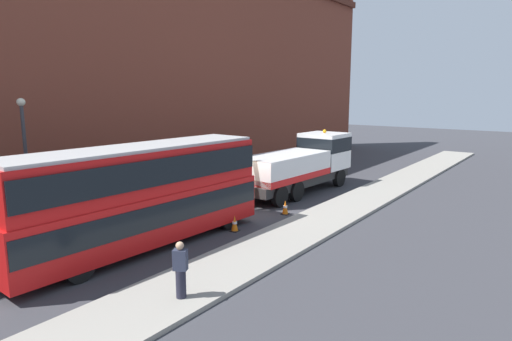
% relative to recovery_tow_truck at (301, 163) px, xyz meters
% --- Properties ---
extents(ground_plane, '(120.00, 120.00, 0.00)m').
position_rel_recovery_tow_truck_xyz_m(ground_plane, '(-5.88, 0.12, -1.76)').
color(ground_plane, '#38383D').
extents(near_kerb, '(60.00, 2.80, 0.15)m').
position_rel_recovery_tow_truck_xyz_m(near_kerb, '(-5.88, -4.08, -1.68)').
color(near_kerb, gray).
rests_on(near_kerb, ground_plane).
extents(building_facade, '(60.00, 1.50, 16.00)m').
position_rel_recovery_tow_truck_xyz_m(building_facade, '(-5.88, 8.50, 6.31)').
color(building_facade, brown).
rests_on(building_facade, ground_plane).
extents(recovery_tow_truck, '(10.20, 3.04, 3.67)m').
position_rel_recovery_tow_truck_xyz_m(recovery_tow_truck, '(0.00, 0.00, 0.00)').
color(recovery_tow_truck, '#2D2D2D').
rests_on(recovery_tow_truck, ground_plane).
extents(double_decker_bus, '(11.13, 3.04, 4.06)m').
position_rel_recovery_tow_truck_xyz_m(double_decker_bus, '(-12.28, 0.02, 0.47)').
color(double_decker_bus, red).
rests_on(double_decker_bus, ground_plane).
extents(pedestrian_onlooker, '(0.42, 0.47, 1.71)m').
position_rel_recovery_tow_truck_xyz_m(pedestrian_onlooker, '(-14.65, -4.57, -0.77)').
color(pedestrian_onlooker, '#232333').
rests_on(pedestrian_onlooker, near_kerb).
extents(traffic_cone_near_bus, '(0.36, 0.36, 0.72)m').
position_rel_recovery_tow_truck_xyz_m(traffic_cone_near_bus, '(-8.54, -1.64, -1.42)').
color(traffic_cone_near_bus, orange).
rests_on(traffic_cone_near_bus, ground_plane).
extents(traffic_cone_midway, '(0.36, 0.36, 0.72)m').
position_rel_recovery_tow_truck_xyz_m(traffic_cone_midway, '(-4.91, -1.98, -1.42)').
color(traffic_cone_midway, orange).
rests_on(traffic_cone_midway, ground_plane).
extents(street_lamp, '(0.36, 0.36, 5.83)m').
position_rel_recovery_tow_truck_xyz_m(street_lamp, '(-13.49, 6.30, 1.71)').
color(street_lamp, '#38383D').
rests_on(street_lamp, ground_plane).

